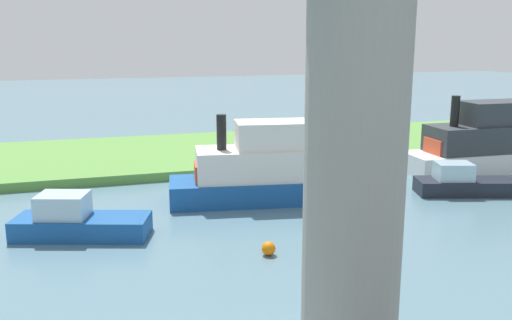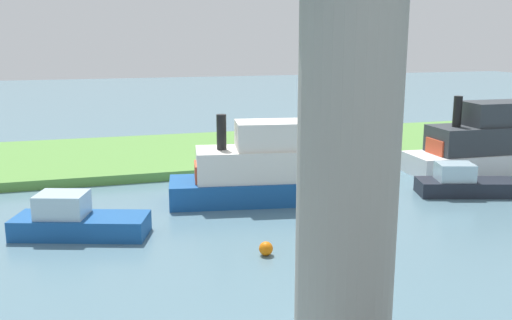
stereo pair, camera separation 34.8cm
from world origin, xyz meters
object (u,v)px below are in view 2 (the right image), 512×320
Objects in this scene: bridge_pylon at (349,131)px; motorboat_red at (77,221)px; motorboat_white at (464,183)px; pontoon_yellow at (486,143)px; skiff_small at (263,169)px; mooring_post at (304,148)px; person_on_bank at (252,150)px; marker_buoy at (266,249)px.

bridge_pylon reaches higher than motorboat_red.
motorboat_white is at bearing -136.88° from bridge_pylon.
pontoon_yellow is 14.14m from skiff_small.
pontoon_yellow is at bearing -136.99° from bridge_pylon.
motorboat_white reaches higher than mooring_post.
pontoon_yellow reaches higher than person_on_bank.
pontoon_yellow is (-9.24, 4.68, 0.64)m from mooring_post.
bridge_pylon reaches higher than skiff_small.
bridge_pylon is 1.28× the size of skiff_small.
mooring_post is at bearing -144.24° from motorboat_red.
motorboat_white is at bearing 169.69° from skiff_small.
mooring_post is at bearing -169.14° from person_on_bank.
pontoon_yellow is 5.89m from motorboat_white.
marker_buoy is (0.19, -5.90, -5.12)m from bridge_pylon.
mooring_post is 0.11× the size of skiff_small.
bridge_pylon is 21.72m from pontoon_yellow.
person_on_bank is 12.93m from motorboat_red.
motorboat_white is at bearing 136.84° from person_on_bank.
person_on_bank is 13.11m from marker_buoy.
mooring_post is at bearing -116.27° from marker_buoy.
person_on_bank is at bearing -137.59° from motorboat_red.
bridge_pylon is 7.73× the size of person_on_bank.
motorboat_red is 18.02m from motorboat_white.
bridge_pylon is 19.28m from person_on_bank.
person_on_bank is 0.16× the size of pontoon_yellow.
skiff_small is (13.97, 2.17, -0.09)m from pontoon_yellow.
pontoon_yellow reaches higher than motorboat_red.
motorboat_red is (22.26, 4.71, -1.01)m from pontoon_yellow.
pontoon_yellow is (-12.72, 4.01, 0.42)m from person_on_bank.
motorboat_red is at bearing -31.82° from marker_buoy.
marker_buoy is at bearing 148.18° from motorboat_red.
marker_buoy is (6.60, 13.37, -0.72)m from mooring_post.
mooring_post is 1.89× the size of marker_buoy.
skiff_small is (-8.29, -2.54, 0.92)m from motorboat_red.
skiff_small is (-1.67, -12.42, -3.85)m from bridge_pylon.
mooring_post is 16.06m from motorboat_red.
skiff_small is (1.25, 6.17, 0.33)m from person_on_bank.
skiff_small is at bearing -105.94° from marker_buoy.
bridge_pylon is at bearing 43.01° from pontoon_yellow.
bridge_pylon is 12.81m from motorboat_red.
bridge_pylon is 11.34× the size of mooring_post.
mooring_post is (-3.49, -0.67, -0.23)m from person_on_bank.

